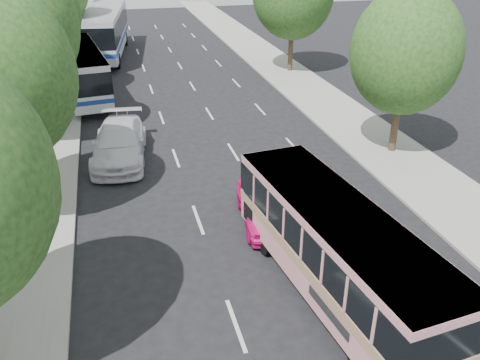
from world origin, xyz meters
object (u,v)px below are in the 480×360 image
object	(u,v)px
pink_bus	(337,244)
white_pickup	(119,143)
pink_taxi	(263,205)
tour_coach_front	(82,68)
tour_coach_rear	(105,28)

from	to	relation	value
pink_bus	white_pickup	distance (m)	13.36
pink_taxi	tour_coach_front	xyz separation A→B (m)	(-6.80, 18.31, 1.19)
pink_taxi	tour_coach_front	bearing A→B (deg)	116.86
tour_coach_front	pink_taxi	bearing A→B (deg)	-77.00
pink_taxi	white_pickup	world-z (taller)	white_pickup
white_pickup	tour_coach_rear	xyz separation A→B (m)	(-0.00, 22.47, 1.48)
pink_bus	white_pickup	bearing A→B (deg)	109.28
pink_bus	white_pickup	size ratio (longest dim) A/B	1.62
pink_taxi	tour_coach_rear	world-z (taller)	tour_coach_rear
white_pickup	pink_bus	bearing A→B (deg)	-57.43
pink_taxi	white_pickup	bearing A→B (deg)	130.78
pink_bus	pink_taxi	world-z (taller)	pink_bus
white_pickup	tour_coach_front	xyz separation A→B (m)	(-1.80, 10.98, 1.05)
pink_taxi	white_pickup	size ratio (longest dim) A/B	0.72
pink_bus	tour_coach_front	bearing A→B (deg)	101.78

